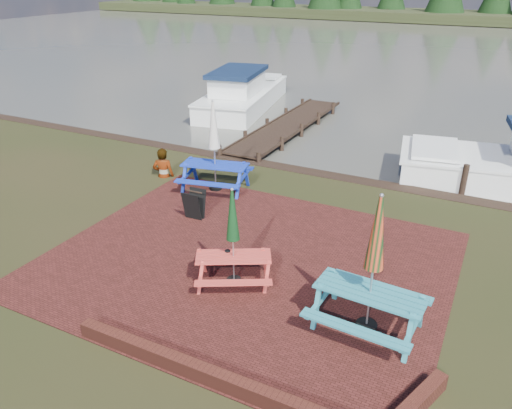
{
  "coord_description": "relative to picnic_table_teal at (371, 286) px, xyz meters",
  "views": [
    {
      "loc": [
        4.68,
        -7.77,
        6.19
      ],
      "look_at": [
        -0.27,
        2.0,
        1.0
      ],
      "focal_mm": 35.0,
      "sensor_mm": 36.0,
      "label": 1
    }
  ],
  "objects": [
    {
      "name": "picnic_table_red",
      "position": [
        -2.99,
        0.2,
        -0.2
      ],
      "size": [
        2.08,
        2.01,
        2.21
      ],
      "rotation": [
        0.0,
        0.0,
        0.5
      ],
      "color": "#C93D33",
      "rests_on": "ground"
    },
    {
      "name": "person",
      "position": [
        -8.03,
        4.5,
        -0.01
      ],
      "size": [
        0.82,
        0.68,
        1.92
      ],
      "primitive_type": "imported",
      "rotation": [
        0.0,
        0.0,
        3.51
      ],
      "color": "gray",
      "rests_on": "ground"
    },
    {
      "name": "water",
      "position": [
        -3.13,
        37.07,
        -0.97
      ],
      "size": [
        120.0,
        60.0,
        0.02
      ],
      "primitive_type": "cube",
      "color": "#43423A",
      "rests_on": "ground"
    },
    {
      "name": "brick_wall",
      "position": [
        -0.98,
        -2.34,
        -0.82
      ],
      "size": [
        6.21,
        1.79,
        0.3
      ],
      "color": "#4C1E16",
      "rests_on": "ground"
    },
    {
      "name": "picnic_table_blue",
      "position": [
        -5.96,
        4.37,
        -0.0
      ],
      "size": [
        2.31,
        2.14,
        2.76
      ],
      "rotation": [
        0.0,
        0.0,
        0.21
      ],
      "color": "#1632AC",
      "rests_on": "ground"
    },
    {
      "name": "boat_jetty",
      "position": [
        -10.25,
        14.09,
        -0.5
      ],
      "size": [
        4.09,
        8.15,
        2.26
      ],
      "rotation": [
        0.0,
        0.0,
        0.19
      ],
      "color": "white",
      "rests_on": "ground"
    },
    {
      "name": "chalkboard",
      "position": [
        -5.44,
        2.4,
        -0.55
      ],
      "size": [
        0.51,
        0.49,
        0.82
      ],
      "rotation": [
        0.0,
        0.0,
        0.04
      ],
      "color": "black",
      "rests_on": "ground"
    },
    {
      "name": "picnic_table_teal",
      "position": [
        0.0,
        0.0,
        0.0
      ],
      "size": [
        2.11,
        1.9,
        2.77
      ],
      "rotation": [
        0.0,
        0.0,
        -0.07
      ],
      "color": "teal",
      "rests_on": "ground"
    },
    {
      "name": "paving",
      "position": [
        -3.13,
        1.07,
        -0.96
      ],
      "size": [
        9.0,
        7.5,
        0.02
      ],
      "primitive_type": "cube",
      "color": "#371511",
      "rests_on": "ground"
    },
    {
      "name": "ground",
      "position": [
        -3.13,
        0.07,
        -0.97
      ],
      "size": [
        120.0,
        120.0,
        0.0
      ],
      "primitive_type": "plane",
      "color": "black",
      "rests_on": "ground"
    },
    {
      "name": "jetty",
      "position": [
        -6.63,
        11.35,
        -0.86
      ],
      "size": [
        1.76,
        9.08,
        1.0
      ],
      "color": "black",
      "rests_on": "ground"
    }
  ]
}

